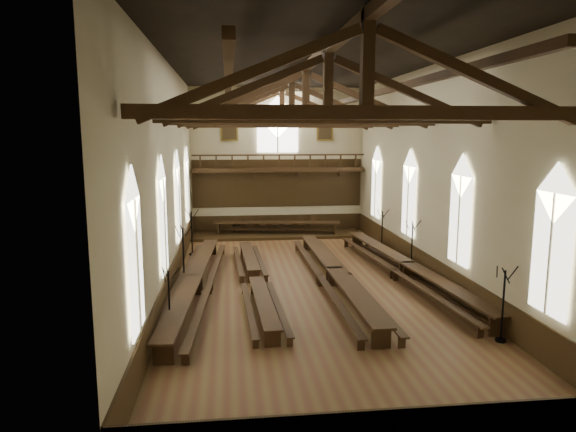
# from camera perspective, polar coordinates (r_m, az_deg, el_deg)

# --- Properties ---
(ground) EXTENTS (26.00, 26.00, 0.00)m
(ground) POSITION_cam_1_polar(r_m,az_deg,el_deg) (23.87, 1.89, -7.61)
(ground) COLOR brown
(ground) RESTS_ON ground
(room_walls) EXTENTS (26.00, 26.00, 26.00)m
(room_walls) POSITION_cam_1_polar(r_m,az_deg,el_deg) (22.85, 1.97, 8.09)
(room_walls) COLOR beige
(room_walls) RESTS_ON ground
(wainscot_band) EXTENTS (12.00, 26.00, 1.20)m
(wainscot_band) POSITION_cam_1_polar(r_m,az_deg,el_deg) (23.70, 1.89, -6.22)
(wainscot_band) COLOR #382510
(wainscot_band) RESTS_ON ground
(side_windows) EXTENTS (11.85, 19.80, 4.50)m
(side_windows) POSITION_cam_1_polar(r_m,az_deg,el_deg) (23.07, 1.94, 1.32)
(side_windows) COLOR white
(side_windows) RESTS_ON room_walls
(end_window) EXTENTS (2.80, 0.12, 3.80)m
(end_window) POSITION_cam_1_polar(r_m,az_deg,el_deg) (35.66, -1.16, 9.71)
(end_window) COLOR white
(end_window) RESTS_ON room_walls
(minstrels_gallery) EXTENTS (11.80, 1.24, 3.70)m
(minstrels_gallery) POSITION_cam_1_polar(r_m,az_deg,el_deg) (35.54, -1.11, 4.36)
(minstrels_gallery) COLOR #372511
(minstrels_gallery) RESTS_ON room_walls
(portraits) EXTENTS (7.75, 0.09, 1.45)m
(portraits) POSITION_cam_1_polar(r_m,az_deg,el_deg) (35.65, -1.16, 9.52)
(portraits) COLOR brown
(portraits) RESTS_ON room_walls
(roof_trusses) EXTENTS (11.70, 25.70, 2.80)m
(roof_trusses) POSITION_cam_1_polar(r_m,az_deg,el_deg) (22.89, 2.00, 12.49)
(roof_trusses) COLOR #372511
(roof_trusses) RESTS_ON room_walls
(refectory_row_a) EXTENTS (2.13, 15.01, 0.81)m
(refectory_row_a) POSITION_cam_1_polar(r_m,az_deg,el_deg) (22.91, -10.34, -6.95)
(refectory_row_a) COLOR #372511
(refectory_row_a) RESTS_ON ground
(refectory_row_b) EXTENTS (1.58, 13.76, 0.68)m
(refectory_row_b) POSITION_cam_1_polar(r_m,az_deg,el_deg) (23.27, -3.68, -6.81)
(refectory_row_b) COLOR #372511
(refectory_row_b) RESTS_ON ground
(refectory_row_c) EXTENTS (1.72, 15.07, 0.82)m
(refectory_row_c) POSITION_cam_1_polar(r_m,az_deg,el_deg) (23.76, 5.16, -6.22)
(refectory_row_c) COLOR #372511
(refectory_row_c) RESTS_ON ground
(refectory_row_d) EXTENTS (2.36, 15.21, 0.82)m
(refectory_row_d) POSITION_cam_1_polar(r_m,az_deg,el_deg) (25.26, 13.11, -5.49)
(refectory_row_d) COLOR #372511
(refectory_row_d) RESTS_ON ground
(dais) EXTENTS (11.40, 2.80, 0.19)m
(dais) POSITION_cam_1_polar(r_m,az_deg,el_deg) (34.81, -1.25, -2.08)
(dais) COLOR #382510
(dais) RESTS_ON ground
(high_table) EXTENTS (8.54, 2.03, 0.80)m
(high_table) POSITION_cam_1_polar(r_m,az_deg,el_deg) (34.67, -1.25, -0.84)
(high_table) COLOR #372511
(high_table) RESTS_ON dais
(high_chairs) EXTENTS (5.88, 0.48, 1.06)m
(high_chairs) POSITION_cam_1_polar(r_m,az_deg,el_deg) (35.50, -1.38, -0.76)
(high_chairs) COLOR #372511
(high_chairs) RESTS_ON dais
(candelabrum_left_near) EXTENTS (0.64, 0.71, 2.33)m
(candelabrum_left_near) POSITION_cam_1_polar(r_m,az_deg,el_deg) (18.71, -13.03, -10.37)
(candelabrum_left_near) COLOR black
(candelabrum_left_near) RESTS_ON ground
(candelabrum_left_mid) EXTENTS (0.82, 0.82, 2.76)m
(candelabrum_left_mid) POSITION_cam_1_polar(r_m,az_deg,el_deg) (24.37, -11.51, -5.39)
(candelabrum_left_mid) COLOR black
(candelabrum_left_mid) RESTS_ON ground
(candelabrum_left_far) EXTENTS (0.80, 0.79, 2.68)m
(candelabrum_left_far) POSITION_cam_1_polar(r_m,az_deg,el_deg) (29.81, -10.62, -2.75)
(candelabrum_left_far) COLOR black
(candelabrum_left_far) RESTS_ON ground
(candelabrum_right_near) EXTENTS (0.71, 0.80, 2.60)m
(candelabrum_right_near) POSITION_cam_1_polar(r_m,az_deg,el_deg) (18.80, 22.69, -10.51)
(candelabrum_right_near) COLOR black
(candelabrum_right_near) RESTS_ON ground
(candelabrum_right_mid) EXTENTS (0.79, 0.79, 2.67)m
(candelabrum_right_mid) POSITION_cam_1_polar(r_m,az_deg,el_deg) (26.27, 13.55, -4.47)
(candelabrum_right_mid) COLOR black
(candelabrum_right_mid) RESTS_ON ground
(candelabrum_right_far) EXTENTS (0.73, 0.74, 2.48)m
(candelabrum_right_far) POSITION_cam_1_polar(r_m,az_deg,el_deg) (30.89, 10.38, -2.44)
(candelabrum_right_far) COLOR black
(candelabrum_right_far) RESTS_ON ground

